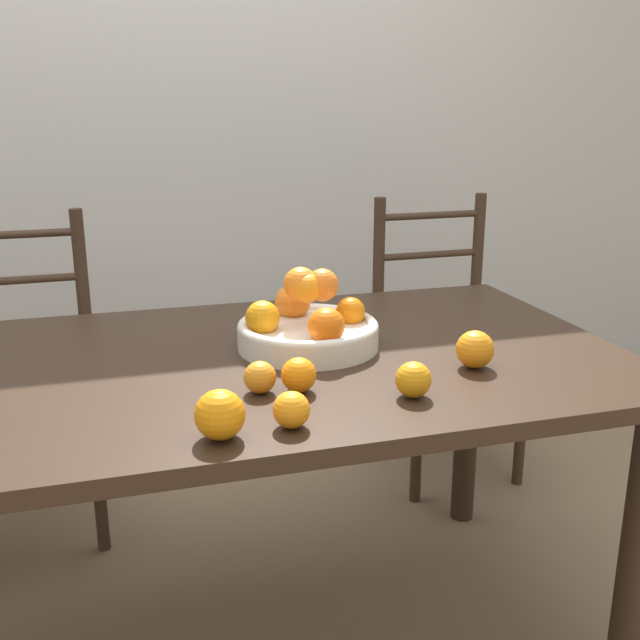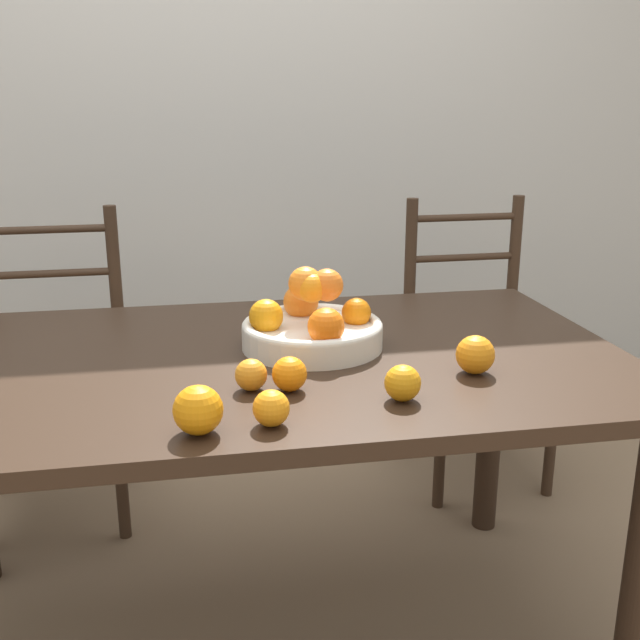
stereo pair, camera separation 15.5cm
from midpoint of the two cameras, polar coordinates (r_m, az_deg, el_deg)
name	(u,v)px [view 2 (the right image)]	position (r m, az deg, el deg)	size (l,w,h in m)	color
ground_plane	(265,637)	(1.97, -1.80, -23.09)	(12.00, 12.00, 0.00)	#7F664C
wall_back	(214,88)	(2.99, -6.57, 17.18)	(8.00, 0.06, 2.60)	beige
dining_table	(259,396)	(1.65, -1.99, -5.86)	(1.60, 0.92, 0.73)	black
fruit_bowl	(312,324)	(1.65, 2.06, -0.38)	(0.31, 0.31, 0.18)	silver
orange_loose_0	(251,375)	(1.42, -2.15, -4.26)	(0.06, 0.06, 0.06)	orange
orange_loose_1	(475,355)	(1.55, 14.59, -2.62)	(0.08, 0.08, 0.08)	orange
orange_loose_2	(271,408)	(1.27, -0.22, -6.80)	(0.06, 0.06, 0.06)	orange
orange_loose_3	(403,383)	(1.39, 9.54, -4.82)	(0.07, 0.07, 0.07)	orange
orange_loose_4	(198,410)	(1.24, -5.73, -6.91)	(0.08, 0.08, 0.08)	orange
orange_loose_5	(289,374)	(1.41, 0.81, -4.19)	(0.07, 0.07, 0.07)	orange
chair_left	(55,372)	(2.40, -17.85, -3.81)	(0.42, 0.41, 0.94)	#382619
chair_right	(474,346)	(2.59, 13.37, -1.97)	(0.43, 0.41, 0.94)	#382619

